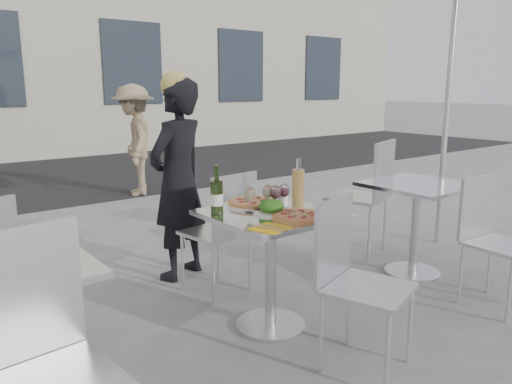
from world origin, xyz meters
TOP-DOWN VIEW (x-y plane):
  - ground at (0.00, 0.00)m, footprint 80.00×80.00m
  - street_asphalt at (0.00, 6.50)m, footprint 24.00×5.00m
  - main_table at (0.00, 0.00)m, footprint 0.72×0.72m
  - side_table_left at (-1.50, 0.00)m, footprint 0.72×0.72m
  - side_table_right at (1.50, 0.00)m, footprint 0.72×0.72m
  - chair_far at (0.06, 0.59)m, footprint 0.46×0.47m
  - chair_near at (0.07, -0.59)m, footprint 0.53×0.54m
  - side_chair_lnear at (-1.51, -0.55)m, footprint 0.51×0.52m
  - side_chair_rfar at (1.59, 0.55)m, footprint 0.60×0.61m
  - side_chair_rnear at (1.43, -0.64)m, footprint 0.43×0.44m
  - woman_diner at (-0.01, 1.12)m, footprint 0.67×0.56m
  - pedestrian_b at (1.03, 4.20)m, footprint 0.87×1.12m
  - pizza_near at (0.05, -0.20)m, footprint 0.32×0.32m
  - pizza_far at (0.02, 0.21)m, footprint 0.36×0.36m
  - salad_plate at (-0.01, -0.02)m, footprint 0.22×0.22m
  - wine_bottle at (-0.28, 0.16)m, footprint 0.07×0.08m
  - carafe at (0.30, 0.09)m, footprint 0.08×0.08m
  - sugar_shaker at (0.14, 0.06)m, footprint 0.06×0.06m
  - wineglass_white_a at (-0.10, 0.08)m, footprint 0.07×0.07m
  - wineglass_white_b at (0.02, 0.06)m, footprint 0.07×0.07m
  - wineglass_red_a at (0.05, 0.02)m, footprint 0.07×0.07m
  - wineglass_red_b at (0.12, 0.03)m, footprint 0.07×0.07m
  - napkin_left at (-0.23, -0.27)m, footprint 0.22×0.22m
  - napkin_right at (0.25, -0.20)m, footprint 0.23×0.23m

SIDE VIEW (x-z plane):
  - ground at x=0.00m, z-range 0.00..0.00m
  - street_asphalt at x=0.00m, z-range 0.00..0.00m
  - side_chair_rnear at x=1.43m, z-range 0.08..0.97m
  - chair_far at x=0.06m, z-range 0.08..0.99m
  - main_table at x=0.00m, z-range 0.16..0.91m
  - side_table_left at x=-1.50m, z-range 0.16..0.91m
  - side_table_right at x=1.50m, z-range 0.16..0.91m
  - chair_near at x=0.07m, z-range 0.08..1.00m
  - side_chair_lnear at x=-1.51m, z-range 0.09..1.12m
  - side_chair_rfar at x=1.59m, z-range 0.10..1.13m
  - napkin_left at x=-0.23m, z-range 0.75..0.76m
  - napkin_right at x=0.25m, z-range 0.75..0.76m
  - pizza_near at x=0.05m, z-range 0.75..0.77m
  - pedestrian_b at x=1.03m, z-range 0.00..1.53m
  - pizza_far at x=0.02m, z-range 0.75..0.78m
  - woman_diner at x=-0.01m, z-range 0.00..1.56m
  - salad_plate at x=-0.01m, z-range 0.74..0.83m
  - sugar_shaker at x=0.14m, z-range 0.75..0.86m
  - wineglass_white_a at x=-0.10m, z-range 0.78..0.94m
  - wineglass_white_b at x=0.02m, z-range 0.78..0.94m
  - wineglass_red_a at x=0.05m, z-range 0.78..0.94m
  - wineglass_red_b at x=0.12m, z-range 0.78..0.94m
  - wine_bottle at x=-0.28m, z-range 0.72..1.01m
  - carafe at x=0.30m, z-range 0.72..1.01m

